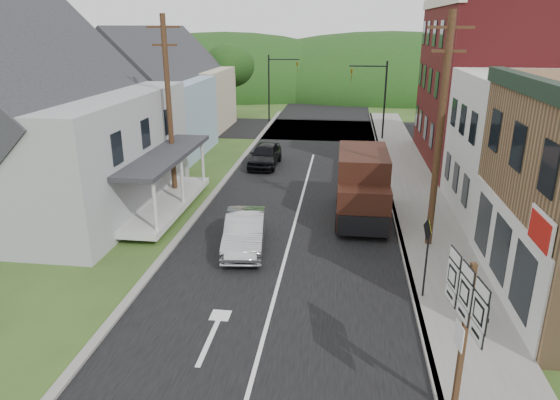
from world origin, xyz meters
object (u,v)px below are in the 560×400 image
(silver_sedan, at_px, (245,232))
(delivery_van, at_px, (362,186))
(route_sign_cluster, at_px, (464,318))
(dark_sedan, at_px, (265,155))
(warning_sign, at_px, (427,247))

(silver_sedan, height_order, delivery_van, delivery_van)
(route_sign_cluster, bearing_deg, delivery_van, 89.66)
(silver_sedan, distance_m, delivery_van, 6.18)
(dark_sedan, relative_size, warning_sign, 1.58)
(dark_sedan, bearing_deg, delivery_van, -53.79)
(dark_sedan, height_order, delivery_van, delivery_van)
(delivery_van, bearing_deg, route_sign_cluster, -81.97)
(warning_sign, bearing_deg, silver_sedan, 144.34)
(dark_sedan, xyz_separation_m, route_sign_cluster, (7.62, -20.68, 1.83))
(silver_sedan, relative_size, route_sign_cluster, 1.17)
(silver_sedan, distance_m, route_sign_cluster, 10.68)
(delivery_van, distance_m, route_sign_cluster, 12.46)
(delivery_van, xyz_separation_m, warning_sign, (1.81, -7.15, 0.32))
(delivery_van, relative_size, warning_sign, 2.04)
(dark_sedan, height_order, warning_sign, warning_sign)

